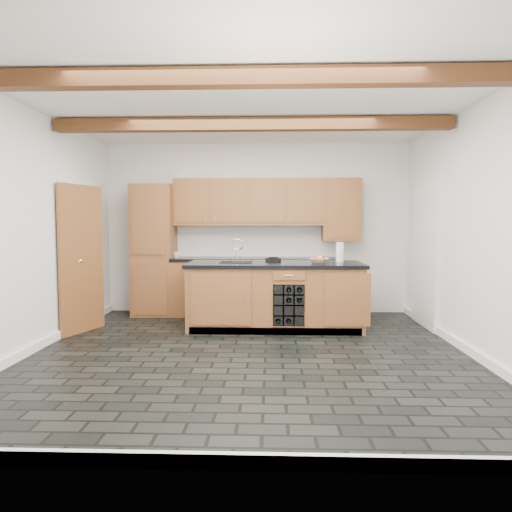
{
  "coord_description": "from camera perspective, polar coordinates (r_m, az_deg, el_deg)",
  "views": [
    {
      "loc": [
        0.25,
        -5.12,
        1.47
      ],
      "look_at": [
        0.05,
        0.8,
        1.06
      ],
      "focal_mm": 32.0,
      "sensor_mm": 36.0,
      "label": 1
    }
  ],
  "objects": [
    {
      "name": "kitchen_scale",
      "position": [
        6.65,
        2.17,
        -0.41
      ],
      "size": [
        0.23,
        0.17,
        0.06
      ],
      "rotation": [
        0.0,
        0.0,
        -0.33
      ],
      "color": "black",
      "rests_on": "island"
    },
    {
      "name": "ground",
      "position": [
        5.33,
        -0.83,
        -12.02
      ],
      "size": [
        5.0,
        5.0,
        0.0
      ],
      "primitive_type": "plane",
      "color": "black",
      "rests_on": "ground"
    },
    {
      "name": "room_shell",
      "position": [
        5.66,
        -1.46,
        4.55
      ],
      "size": [
        5.01,
        5.0,
        5.0
      ],
      "color": "white",
      "rests_on": "ground"
    },
    {
      "name": "island",
      "position": [
        6.48,
        2.43,
        -4.94
      ],
      "size": [
        2.48,
        0.96,
        0.93
      ],
      "color": "brown",
      "rests_on": "ground"
    },
    {
      "name": "paper_towel",
      "position": [
        6.6,
        10.44,
        0.47
      ],
      "size": [
        0.11,
        0.11,
        0.28
      ],
      "primitive_type": "cylinder",
      "color": "white",
      "rests_on": "island"
    },
    {
      "name": "fruit_bowl",
      "position": [
        6.44,
        7.86,
        -0.56
      ],
      "size": [
        0.34,
        0.34,
        0.07
      ],
      "primitive_type": "imported",
      "rotation": [
        0.0,
        0.0,
        -0.32
      ],
      "color": "beige",
      "rests_on": "island"
    },
    {
      "name": "fruit_cluster",
      "position": [
        6.44,
        7.86,
        -0.25
      ],
      "size": [
        0.16,
        0.17,
        0.07
      ],
      "color": "red",
      "rests_on": "fruit_bowl"
    },
    {
      "name": "mug",
      "position": [
        7.53,
        -9.94,
        0.15
      ],
      "size": [
        0.1,
        0.1,
        0.09
      ],
      "primitive_type": "imported",
      "rotation": [
        0.0,
        0.0,
        -0.06
      ],
      "color": "white",
      "rests_on": "back_cabinetry"
    },
    {
      "name": "faucet",
      "position": [
        6.49,
        -2.48,
        -0.48
      ],
      "size": [
        0.45,
        0.4,
        0.34
      ],
      "color": "black",
      "rests_on": "island"
    },
    {
      "name": "back_cabinetry",
      "position": [
        7.4,
        -2.91,
        0.18
      ],
      "size": [
        3.65,
        0.62,
        2.2
      ],
      "color": "brown",
      "rests_on": "ground"
    }
  ]
}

